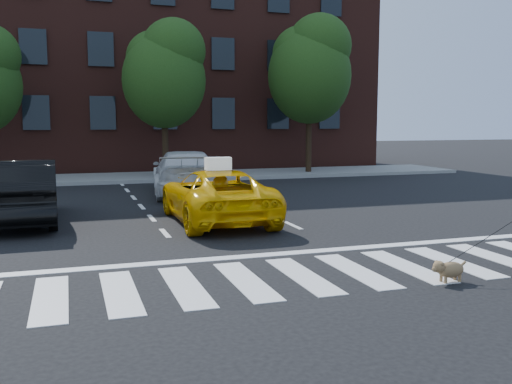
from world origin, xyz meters
TOP-DOWN VIEW (x-y plane):
  - ground at (0.00, 0.00)m, footprint 120.00×120.00m
  - crosswalk at (0.00, 0.00)m, footprint 13.00×2.40m
  - stop_line at (0.00, 1.60)m, footprint 12.00×0.30m
  - sidewalk_far at (0.00, 17.50)m, footprint 30.00×4.00m
  - building at (0.00, 25.00)m, footprint 26.00×10.00m
  - tree_mid at (0.53, 17.00)m, footprint 3.69×3.69m
  - tree_right at (7.53, 17.00)m, footprint 4.00×4.00m
  - taxi at (-0.07, 5.56)m, footprint 2.30×4.93m
  - black_sedan at (-4.84, 7.00)m, footprint 1.83×4.96m
  - white_suv at (0.24, 11.23)m, footprint 2.91×5.66m
  - dog at (2.07, -1.10)m, footprint 0.65×0.26m
  - taxi_sign at (-0.07, 5.36)m, footprint 0.65×0.29m

SIDE VIEW (x-z plane):
  - ground at x=0.00m, z-range 0.00..0.00m
  - crosswalk at x=0.00m, z-range 0.00..0.01m
  - stop_line at x=0.00m, z-range 0.00..0.01m
  - sidewalk_far at x=0.00m, z-range 0.00..0.15m
  - dog at x=2.07m, z-range 0.03..0.40m
  - taxi at x=-0.07m, z-range 0.00..1.36m
  - white_suv at x=0.24m, z-range 0.00..1.57m
  - black_sedan at x=-4.84m, z-range 0.00..1.62m
  - taxi_sign at x=-0.07m, z-range 1.36..1.68m
  - tree_mid at x=0.53m, z-range 1.30..8.40m
  - tree_right at x=7.53m, z-range 1.41..9.11m
  - building at x=0.00m, z-range 0.00..12.00m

